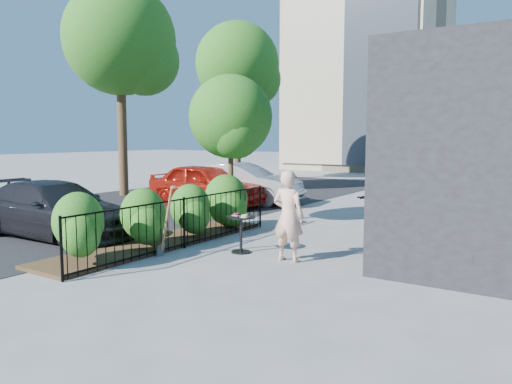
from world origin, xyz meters
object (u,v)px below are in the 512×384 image
Objects in this scene: cafe_table at (241,227)px; shovel at (166,225)px; woman at (288,216)px; car_darkgrey at (55,209)px; car_red at (206,185)px; street_tree_near at (120,46)px; street_tree_far at (238,69)px; car_silver at (242,183)px; patio_tree at (232,122)px.

cafe_table is 1.53m from shovel.
car_darkgrey is at bearing 7.80° from woman.
cafe_table is 0.19× the size of car_red.
street_tree_near reaches higher than car_red.
street_tree_far is 10.43m from car_silver.
woman is 2.42m from shovel.
shovel is 3.63m from car_darkgrey.
street_tree_near is 13.25m from woman.
car_red is at bearing 0.95° from car_darkgrey.
shovel is (0.98, -3.58, -2.12)m from patio_tree.
street_tree_far reaches higher than shovel.
car_silver is 0.96× the size of car_darkgrey.
shovel is at bearing -93.72° from car_darkgrey.
woman is at bearing -38.72° from patio_tree.
street_tree_near is at bearing 89.15° from car_silver.
woman is at bearing -147.52° from car_silver.
street_tree_far reaches higher than car_silver.
patio_tree is 0.92× the size of car_red.
street_tree_near is at bearing 157.43° from patio_tree.
street_tree_near reaches higher than cafe_table.
street_tree_near reaches higher than patio_tree.
patio_tree reaches higher than car_darkgrey.
car_darkgrey is (5.05, -14.69, -5.26)m from street_tree_far.
shovel is 7.38m from car_red.
cafe_table is 7.69m from car_silver.
patio_tree is at bearing -156.84° from car_silver.
street_tree_far is 17.58m from cafe_table.
woman reaches higher than cafe_table.
car_red is (-5.00, 5.07, 0.21)m from cafe_table.
patio_tree is 4.27m from shovel.
street_tree_near is 1.93× the size of car_red.
cafe_table is 0.19× the size of car_silver.
street_tree_near is at bearing 149.79° from cafe_table.
car_silver is at bearing 7.39° from street_tree_near.
shovel is at bearing -74.72° from patio_tree.
cafe_table is at bearing -50.83° from patio_tree.
cafe_table is (9.69, -5.64, -5.39)m from street_tree_near.
car_red is at bearing 122.68° from shovel.
shovel is (8.68, -6.78, -5.27)m from street_tree_near.
car_red is at bearing 145.21° from car_silver.
street_tree_far is at bearing 124.51° from patio_tree.
car_darkgrey is (-3.63, 0.09, 0.02)m from shovel.
shovel is at bearing -131.66° from cafe_table.
woman reaches higher than car_darkgrey.
car_red reaches higher than car_darkgrey.
street_tree_near is at bearing 83.90° from car_red.
street_tree_far is 18.20m from woman.
car_red is at bearing 138.81° from patio_tree.
street_tree_near is at bearing 34.69° from car_darkgrey.
patio_tree is at bearing -22.57° from street_tree_near.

